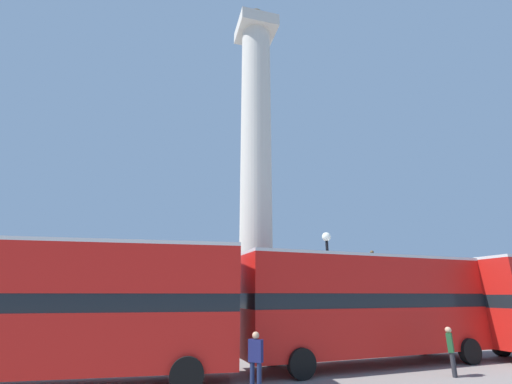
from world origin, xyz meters
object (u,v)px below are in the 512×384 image
at_px(pedestrian_by_plinth, 451,349).
at_px(monument_column, 256,188).
at_px(equestrian_statue, 378,310).
at_px(pedestrian_near_lamp, 256,358).
at_px(street_lamp, 329,284).
at_px(bus_b, 77,304).
at_px(bus_a, 368,303).

bearing_deg(pedestrian_by_plinth, monument_column, 78.32).
bearing_deg(equestrian_statue, pedestrian_by_plinth, -84.02).
bearing_deg(pedestrian_near_lamp, street_lamp, -95.13).
xyz_separation_m(monument_column, street_lamp, (2.35, -4.32, -5.79)).
bearing_deg(monument_column, pedestrian_by_plinth, -60.30).
xyz_separation_m(monument_column, bus_b, (-7.89, -6.51, -6.59)).
bearing_deg(street_lamp, pedestrian_near_lamp, -138.61).
xyz_separation_m(equestrian_statue, pedestrian_near_lamp, (-12.34, -11.67, -0.81)).
distance_m(bus_b, equestrian_statue, 20.30).
xyz_separation_m(equestrian_statue, pedestrian_by_plinth, (-5.11, -11.64, -0.83)).
relative_size(bus_a, equestrian_statue, 1.90).
xyz_separation_m(bus_a, street_lamp, (-0.96, 1.54, 0.82)).
bearing_deg(bus_a, pedestrian_near_lamp, -159.48).
height_order(monument_column, pedestrian_near_lamp, monument_column).
height_order(bus_a, bus_b, bus_b).
relative_size(bus_a, bus_b, 1.07).
relative_size(bus_b, equestrian_statue, 1.78).
xyz_separation_m(bus_a, pedestrian_near_lamp, (-5.71, -2.64, -1.49)).
height_order(bus_b, pedestrian_near_lamp, bus_b).
xyz_separation_m(bus_a, equestrian_statue, (6.64, 9.03, -0.68)).
bearing_deg(pedestrian_by_plinth, equestrian_statue, 24.89).
xyz_separation_m(equestrian_statue, street_lamp, (-7.59, -7.49, 1.51)).
relative_size(bus_a, street_lamp, 1.99).
height_order(bus_b, street_lamp, street_lamp).
bearing_deg(street_lamp, pedestrian_by_plinth, -59.16).
distance_m(monument_column, equestrian_statue, 12.74).
bearing_deg(bus_a, equestrian_statue, 49.36).
distance_m(street_lamp, pedestrian_by_plinth, 5.37).
relative_size(equestrian_statue, pedestrian_by_plinth, 3.65).
xyz_separation_m(monument_column, equestrian_statue, (9.94, 3.17, -7.30)).
height_order(monument_column, bus_a, monument_column).
height_order(street_lamp, pedestrian_near_lamp, street_lamp).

